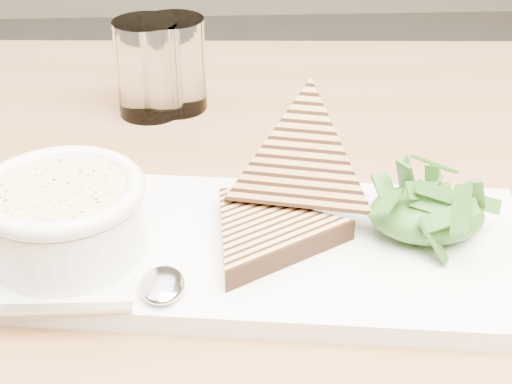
{
  "coord_description": "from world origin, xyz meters",
  "views": [
    {
      "loc": [
        -0.12,
        -0.37,
        1.13
      ],
      "look_at": [
        -0.09,
        0.16,
        0.81
      ],
      "focal_mm": 55.0,
      "sensor_mm": 36.0,
      "label": 1
    }
  ],
  "objects_px": {
    "glass_far": "(175,64)",
    "platter": "(257,249)",
    "soup_bowl": "(66,225)",
    "glass_near": "(148,68)",
    "table_top": "(101,244)"
  },
  "relations": [
    {
      "from": "table_top",
      "to": "platter",
      "type": "relative_size",
      "value": 3.13
    },
    {
      "from": "glass_far",
      "to": "platter",
      "type": "bearing_deg",
      "value": -75.43
    },
    {
      "from": "platter",
      "to": "soup_bowl",
      "type": "bearing_deg",
      "value": -177.49
    },
    {
      "from": "soup_bowl",
      "to": "glass_far",
      "type": "height_order",
      "value": "glass_far"
    },
    {
      "from": "platter",
      "to": "glass_far",
      "type": "distance_m",
      "value": 0.3
    },
    {
      "from": "glass_near",
      "to": "glass_far",
      "type": "bearing_deg",
      "value": 22.55
    },
    {
      "from": "table_top",
      "to": "glass_near",
      "type": "height_order",
      "value": "glass_near"
    },
    {
      "from": "glass_far",
      "to": "glass_near",
      "type": "bearing_deg",
      "value": -157.45
    },
    {
      "from": "glass_near",
      "to": "glass_far",
      "type": "relative_size",
      "value": 1.02
    },
    {
      "from": "platter",
      "to": "soup_bowl",
      "type": "height_order",
      "value": "soup_bowl"
    },
    {
      "from": "table_top",
      "to": "platter",
      "type": "distance_m",
      "value": 0.15
    },
    {
      "from": "soup_bowl",
      "to": "table_top",
      "type": "bearing_deg",
      "value": 78.16
    },
    {
      "from": "platter",
      "to": "glass_far",
      "type": "xyz_separation_m",
      "value": [
        -0.08,
        0.29,
        0.04
      ]
    },
    {
      "from": "table_top",
      "to": "glass_near",
      "type": "distance_m",
      "value": 0.24
    },
    {
      "from": "platter",
      "to": "glass_far",
      "type": "height_order",
      "value": "glass_far"
    }
  ]
}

